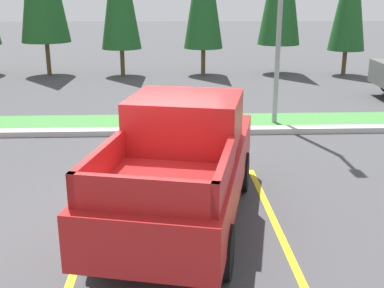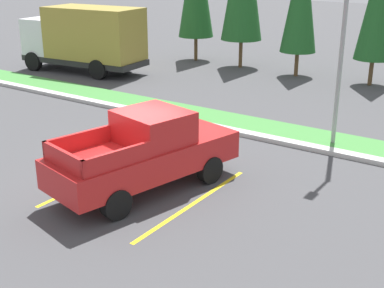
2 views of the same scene
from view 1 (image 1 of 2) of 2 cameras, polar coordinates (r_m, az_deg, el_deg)
The scene contains 6 objects.
ground_plane at distance 8.61m, azimuth -4.83°, elevation -8.13°, with size 120.00×120.00×0.00m, color #424244.
parking_line_near at distance 8.41m, azimuth -11.86°, elevation -9.08°, with size 0.12×4.80×0.01m, color yellow.
parking_line_far at distance 8.47m, azimuth 9.56°, elevation -8.73°, with size 0.12×4.80×0.01m, color yellow.
curb_strip at distance 13.27m, azimuth -4.06°, elevation 1.51°, with size 56.00×0.40×0.15m, color #B2B2AD.
grass_median at distance 14.35m, azimuth -3.95°, elevation 2.54°, with size 56.00×1.80×0.06m, color #42843D.
pickup_truck_main at distance 7.94m, azimuth -1.07°, elevation -2.19°, with size 3.00×5.51×2.10m.
Camera 1 is at (0.38, -7.76, 3.70)m, focal length 45.18 mm.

